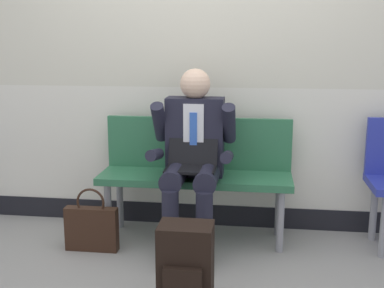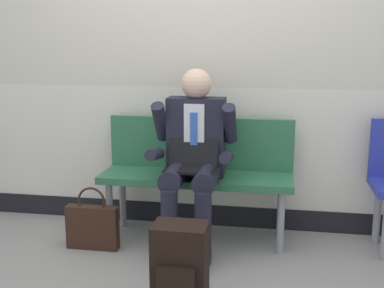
{
  "view_description": "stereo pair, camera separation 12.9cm",
  "coord_description": "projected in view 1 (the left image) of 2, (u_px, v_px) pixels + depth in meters",
  "views": [
    {
      "loc": [
        0.42,
        -2.91,
        1.42
      ],
      "look_at": [
        -0.0,
        0.24,
        0.75
      ],
      "focal_mm": 45.97,
      "sensor_mm": 36.0,
      "label": 1
    },
    {
      "loc": [
        0.55,
        -2.89,
        1.42
      ],
      "look_at": [
        -0.0,
        0.24,
        0.75
      ],
      "focal_mm": 45.97,
      "sensor_mm": 36.0,
      "label": 2
    }
  ],
  "objects": [
    {
      "name": "bench_with_person",
      "position": [
        196.0,
        167.0,
        3.56
      ],
      "size": [
        1.37,
        0.42,
        0.87
      ],
      "color": "#2D6B47",
      "rests_on": "ground"
    },
    {
      "name": "backpack",
      "position": [
        186.0,
        268.0,
        2.62
      ],
      "size": [
        0.29,
        0.24,
        0.48
      ],
      "color": "black",
      "rests_on": "ground"
    },
    {
      "name": "handbag",
      "position": [
        92.0,
        227.0,
        3.37
      ],
      "size": [
        0.36,
        0.08,
        0.44
      ],
      "color": "#331E14",
      "rests_on": "ground"
    },
    {
      "name": "station_wall",
      "position": [
        202.0,
        36.0,
        3.64
      ],
      "size": [
        6.62,
        0.14,
        2.94
      ],
      "color": "beige",
      "rests_on": "ground"
    },
    {
      "name": "person_seated",
      "position": [
        193.0,
        155.0,
        3.34
      ],
      "size": [
        0.57,
        0.7,
        1.24
      ],
      "color": "#1E1E2D",
      "rests_on": "ground"
    },
    {
      "name": "ground_plane",
      "position": [
        188.0,
        265.0,
        3.17
      ],
      "size": [
        18.0,
        18.0,
        0.0
      ],
      "primitive_type": "plane",
      "color": "gray"
    }
  ]
}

